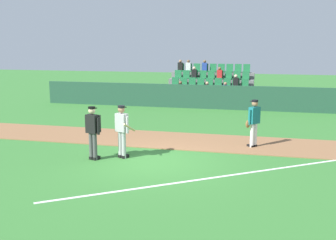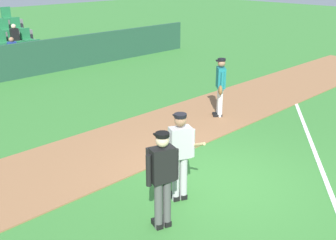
% 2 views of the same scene
% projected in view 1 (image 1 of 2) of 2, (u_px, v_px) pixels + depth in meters
% --- Properties ---
extents(ground_plane, '(80.00, 80.00, 0.00)m').
position_uv_depth(ground_plane, '(154.00, 161.00, 12.79)').
color(ground_plane, '#387A33').
extents(infield_dirt_path, '(28.00, 2.74, 0.03)m').
position_uv_depth(infield_dirt_path, '(174.00, 140.00, 15.52)').
color(infield_dirt_path, '#936642').
rests_on(infield_dirt_path, ground).
extents(foul_line_chalk, '(9.78, 7.12, 0.01)m').
position_uv_depth(foul_line_chalk, '(248.00, 173.00, 11.62)').
color(foul_line_chalk, white).
rests_on(foul_line_chalk, ground).
extents(dugout_fence, '(20.00, 0.16, 1.39)m').
position_uv_depth(dugout_fence, '(205.00, 97.00, 23.09)').
color(dugout_fence, '#234C38').
rests_on(dugout_fence, ground).
extents(stadium_bleachers, '(5.55, 3.80, 2.70)m').
position_uv_depth(stadium_bleachers, '(210.00, 91.00, 25.28)').
color(stadium_bleachers, slate).
rests_on(stadium_bleachers, ground).
extents(batter_grey_jersey, '(0.62, 0.80, 1.76)m').
position_uv_depth(batter_grey_jersey, '(122.00, 129.00, 12.99)').
color(batter_grey_jersey, '#B2B2B2').
rests_on(batter_grey_jersey, ground).
extents(umpire_home_plate, '(0.57, 0.39, 1.76)m').
position_uv_depth(umpire_home_plate, '(93.00, 130.00, 12.80)').
color(umpire_home_plate, '#4C4C4C').
rests_on(umpire_home_plate, ground).
extents(runner_teal_jersey, '(0.54, 0.52, 1.76)m').
position_uv_depth(runner_teal_jersey, '(254.00, 122.00, 14.31)').
color(runner_teal_jersey, white).
rests_on(runner_teal_jersey, ground).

